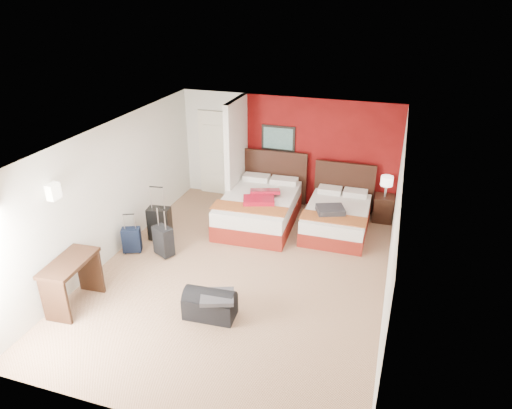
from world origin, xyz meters
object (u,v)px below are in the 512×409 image
at_px(bed_right, 336,219).
at_px(nightstand, 383,208).
at_px(bed_left, 259,210).
at_px(table_lamp, 386,187).
at_px(suitcase_charcoal, 164,242).
at_px(desk, 73,284).
at_px(suitcase_navy, 132,241).
at_px(red_suitcase_open, 262,196).
at_px(duffel_bag, 210,305).
at_px(suitcase_black, 160,225).

relative_size(bed_right, nightstand, 3.14).
xyz_separation_m(bed_left, table_lamp, (2.54, 0.96, 0.48)).
bearing_deg(suitcase_charcoal, desk, -81.57).
distance_m(bed_left, nightstand, 2.71).
distance_m(nightstand, suitcase_navy, 5.32).
bearing_deg(table_lamp, red_suitcase_open, -156.55).
distance_m(red_suitcase_open, desk, 4.07).
xyz_separation_m(suitcase_charcoal, duffel_bag, (1.54, -1.41, -0.08)).
distance_m(nightstand, duffel_bag, 4.77).
bearing_deg(suitcase_charcoal, duffel_bag, -15.53).
relative_size(bed_left, table_lamp, 4.67).
bearing_deg(table_lamp, bed_left, -159.33).
relative_size(table_lamp, duffel_bag, 0.58).
bearing_deg(bed_right, red_suitcase_open, -170.55).
bearing_deg(red_suitcase_open, suitcase_charcoal, -147.75).
height_order(bed_left, duffel_bag, bed_left).
bearing_deg(nightstand, suitcase_charcoal, -145.36).
bearing_deg(suitcase_charcoal, suitcase_black, 151.15).
bearing_deg(bed_left, suitcase_navy, -138.50).
bearing_deg(table_lamp, duffel_bag, -119.09).
height_order(suitcase_charcoal, desk, desk).
height_order(nightstand, table_lamp, table_lamp).
relative_size(nightstand, suitcase_charcoal, 1.03).
xyz_separation_m(table_lamp, suitcase_navy, (-4.50, -2.84, -0.56)).
xyz_separation_m(nightstand, table_lamp, (0.00, 0.00, 0.52)).
xyz_separation_m(nightstand, suitcase_black, (-4.22, -2.23, 0.04)).
relative_size(suitcase_charcoal, duffel_bag, 0.71).
bearing_deg(desk, bed_left, 58.11).
height_order(suitcase_charcoal, suitcase_navy, suitcase_charcoal).
xyz_separation_m(nightstand, suitcase_navy, (-4.50, -2.84, -0.05)).
distance_m(suitcase_black, suitcase_navy, 0.68).
height_order(bed_right, duffel_bag, bed_right).
bearing_deg(desk, red_suitcase_open, 56.20).
height_order(red_suitcase_open, duffel_bag, red_suitcase_open).
xyz_separation_m(nightstand, desk, (-4.47, -4.58, 0.13)).
bearing_deg(desk, table_lamp, 41.86).
bearing_deg(table_lamp, suitcase_black, -152.14).
bearing_deg(bed_right, desk, -133.50).
height_order(bed_left, desk, desk).
relative_size(bed_right, suitcase_charcoal, 3.22).
relative_size(bed_right, suitcase_black, 2.73).
relative_size(suitcase_black, duffel_bag, 0.84).
bearing_deg(suitcase_charcoal, red_suitcase_open, 77.14).
bearing_deg(suitcase_navy, duffel_bag, -53.92).
bearing_deg(suitcase_black, red_suitcase_open, 25.28).
height_order(bed_right, suitcase_navy, bed_right).
height_order(bed_left, suitcase_black, suitcase_black).
bearing_deg(duffel_bag, bed_right, 63.76).
relative_size(table_lamp, suitcase_charcoal, 0.82).
height_order(bed_right, table_lamp, table_lamp).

